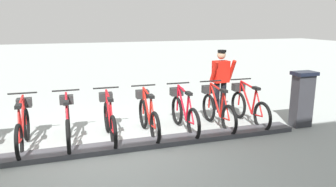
# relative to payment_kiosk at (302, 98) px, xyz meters

# --- Properties ---
(ground_plane) EXTENTS (60.00, 60.00, 0.00)m
(ground_plane) POSITION_rel_payment_kiosk_xyz_m (-0.05, 4.52, -0.67)
(ground_plane) COLOR #A2AAA6
(dock_rail_base) EXTENTS (0.44, 8.15, 0.10)m
(dock_rail_base) POSITION_rel_payment_kiosk_xyz_m (-0.05, 4.52, -0.62)
(dock_rail_base) COLOR #47474C
(dock_rail_base) RESTS_ON ground
(payment_kiosk) EXTENTS (0.36, 0.52, 1.28)m
(payment_kiosk) POSITION_rel_payment_kiosk_xyz_m (0.00, 0.00, 0.00)
(payment_kiosk) COLOR #38383D
(payment_kiosk) RESTS_ON ground
(bike_docked_0) EXTENTS (1.72, 0.54, 1.02)m
(bike_docked_0) POSITION_rel_payment_kiosk_xyz_m (0.57, 1.04, -0.24)
(bike_docked_0) COLOR black
(bike_docked_0) RESTS_ON ground
(bike_docked_1) EXTENTS (1.72, 0.54, 1.02)m
(bike_docked_1) POSITION_rel_payment_kiosk_xyz_m (0.57, 1.86, -0.24)
(bike_docked_1) COLOR black
(bike_docked_1) RESTS_ON ground
(bike_docked_2) EXTENTS (1.72, 0.54, 1.02)m
(bike_docked_2) POSITION_rel_payment_kiosk_xyz_m (0.57, 2.67, -0.24)
(bike_docked_2) COLOR black
(bike_docked_2) RESTS_ON ground
(bike_docked_3) EXTENTS (1.72, 0.54, 1.02)m
(bike_docked_3) POSITION_rel_payment_kiosk_xyz_m (0.57, 3.49, -0.24)
(bike_docked_3) COLOR black
(bike_docked_3) RESTS_ON ground
(bike_docked_4) EXTENTS (1.72, 0.54, 1.02)m
(bike_docked_4) POSITION_rel_payment_kiosk_xyz_m (0.57, 4.31, -0.24)
(bike_docked_4) COLOR black
(bike_docked_4) RESTS_ON ground
(bike_docked_5) EXTENTS (1.72, 0.54, 1.02)m
(bike_docked_5) POSITION_rel_payment_kiosk_xyz_m (0.57, 5.13, -0.24)
(bike_docked_5) COLOR black
(bike_docked_5) RESTS_ON ground
(bike_docked_6) EXTENTS (1.72, 0.54, 1.02)m
(bike_docked_6) POSITION_rel_payment_kiosk_xyz_m (0.57, 5.94, -0.24)
(bike_docked_6) COLOR black
(bike_docked_6) RESTS_ON ground
(worker_near_rack) EXTENTS (0.47, 0.64, 1.66)m
(worker_near_rack) POSITION_rel_payment_kiosk_xyz_m (1.60, 1.25, 0.24)
(worker_near_rack) COLOR white
(worker_near_rack) RESTS_ON ground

